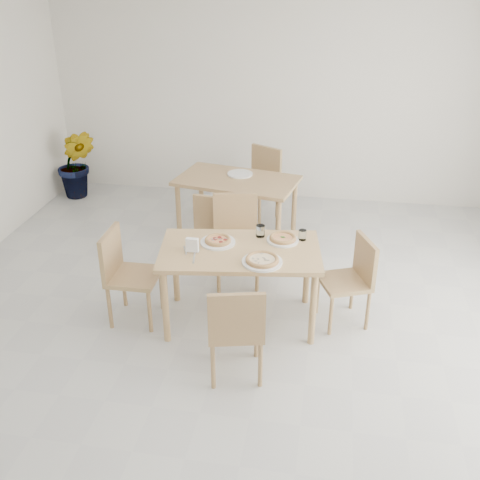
% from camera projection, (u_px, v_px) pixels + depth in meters
% --- Properties ---
extents(main_table, '(1.51, 0.99, 0.75)m').
position_uv_depth(main_table, '(240.00, 258.00, 4.97)').
color(main_table, tan).
rests_on(main_table, ground).
extents(chair_south, '(0.52, 0.52, 0.87)m').
position_uv_depth(chair_south, '(236.00, 327.00, 4.31)').
color(chair_south, tan).
rests_on(chair_south, ground).
extents(chair_north, '(0.55, 0.55, 0.92)m').
position_uv_depth(chair_north, '(236.00, 233.00, 5.72)').
color(chair_north, tan).
rests_on(chair_north, ground).
extents(chair_west, '(0.44, 0.44, 0.89)m').
position_uv_depth(chair_west, '(125.00, 270.00, 5.08)').
color(chair_west, tan).
rests_on(chair_west, ground).
extents(chair_east, '(0.54, 0.54, 0.83)m').
position_uv_depth(chair_east, '(353.00, 275.00, 5.05)').
color(chair_east, tan).
rests_on(chair_east, ground).
extents(plate_margherita, '(0.29, 0.29, 0.02)m').
position_uv_depth(plate_margherita, '(283.00, 240.00, 5.06)').
color(plate_margherita, white).
rests_on(plate_margherita, main_table).
extents(plate_mushroom, '(0.34, 0.34, 0.02)m').
position_uv_depth(plate_mushroom, '(262.00, 262.00, 4.70)').
color(plate_mushroom, white).
rests_on(plate_mushroom, main_table).
extents(plate_pepperoni, '(0.31, 0.31, 0.02)m').
position_uv_depth(plate_pepperoni, '(218.00, 242.00, 5.03)').
color(plate_pepperoni, white).
rests_on(plate_pepperoni, main_table).
extents(pizza_margherita, '(0.32, 0.32, 0.03)m').
position_uv_depth(pizza_margherita, '(283.00, 238.00, 5.05)').
color(pizza_margherita, tan).
rests_on(pizza_margherita, plate_margherita).
extents(pizza_mushroom, '(0.37, 0.37, 0.03)m').
position_uv_depth(pizza_mushroom, '(262.00, 259.00, 4.69)').
color(pizza_mushroom, tan).
rests_on(pizza_mushroom, plate_mushroom).
extents(pizza_pepperoni, '(0.31, 0.31, 0.03)m').
position_uv_depth(pizza_pepperoni, '(218.00, 240.00, 5.02)').
color(pizza_pepperoni, tan).
rests_on(pizza_pepperoni, plate_pepperoni).
extents(tumbler_a, '(0.08, 0.08, 0.11)m').
position_uv_depth(tumbler_a, '(260.00, 231.00, 5.13)').
color(tumbler_a, white).
rests_on(tumbler_a, main_table).
extents(tumbler_b, '(0.07, 0.07, 0.09)m').
position_uv_depth(tumbler_b, '(302.00, 235.00, 5.07)').
color(tumbler_b, white).
rests_on(tumbler_b, main_table).
extents(napkin_holder, '(0.12, 0.06, 0.13)m').
position_uv_depth(napkin_holder, '(192.00, 246.00, 4.85)').
color(napkin_holder, silver).
rests_on(napkin_holder, main_table).
extents(fork_a, '(0.05, 0.19, 0.01)m').
position_uv_depth(fork_a, '(194.00, 258.00, 4.77)').
color(fork_a, silver).
rests_on(fork_a, main_table).
extents(fork_b, '(0.07, 0.16, 0.01)m').
position_uv_depth(fork_b, '(185.00, 250.00, 4.90)').
color(fork_b, silver).
rests_on(fork_b, main_table).
extents(second_table, '(1.49, 1.03, 0.75)m').
position_uv_depth(second_table, '(237.00, 186.00, 6.52)').
color(second_table, tan).
rests_on(second_table, ground).
extents(chair_back_s, '(0.48, 0.48, 0.84)m').
position_uv_depth(chair_back_s, '(217.00, 224.00, 6.01)').
color(chair_back_s, tan).
rests_on(chair_back_s, ground).
extents(chair_back_n, '(0.61, 0.61, 0.91)m').
position_uv_depth(chair_back_n, '(261.00, 178.00, 7.15)').
color(chair_back_n, tan).
rests_on(chair_back_n, ground).
extents(plate_empty, '(0.30, 0.30, 0.02)m').
position_uv_depth(plate_empty, '(240.00, 174.00, 6.60)').
color(plate_empty, white).
rests_on(plate_empty, second_table).
extents(potted_plant, '(0.61, 0.53, 0.97)m').
position_uv_depth(potted_plant, '(77.00, 164.00, 7.76)').
color(potted_plant, '#2A641E').
rests_on(potted_plant, ground).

